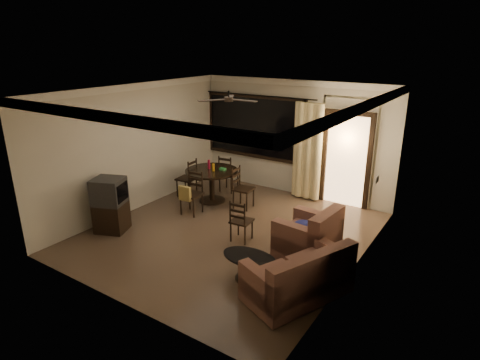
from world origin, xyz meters
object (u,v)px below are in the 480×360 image
Objects in this scene: dining_table at (212,177)px; dining_chair_west at (187,185)px; tv_cabinet at (110,205)px; coffee_table at (249,264)px; dining_chair_south at (191,201)px; sofa at (300,279)px; armchair at (310,238)px; dining_chair_east at (243,196)px; side_chair at (241,228)px; dining_chair_north at (229,180)px.

dining_table is 1.31× the size of dining_chair_west.
tv_cabinet reaches higher than coffee_table.
dining_chair_south is at bearing 148.51° from coffee_table.
dining_chair_west is at bearing 144.80° from coffee_table.
dining_table is 1.31× the size of dining_chair_south.
sofa is at bearing -22.67° from tv_cabinet.
sofa is 1.75× the size of armchair.
dining_chair_east is at bearing 159.62° from sofa.
dining_chair_west and dining_chair_south have the same top height.
dining_chair_south is (-0.76, -0.93, 0.02)m from dining_chair_east.
dining_chair_east is 1.03× the size of coffee_table.
armchair is 1.19× the size of side_chair.
side_chair is at bearing 57.74° from dining_chair_west.
side_chair is at bearing 125.06° from dining_chair_north.
tv_cabinet is 1.20× the size of coffee_table.
coffee_table is (2.60, -3.14, -0.01)m from dining_chair_north.
dining_chair_east is at bearing 124.91° from coffee_table.
side_chair is at bearing 128.70° from coffee_table.
dining_table is at bearing 164.00° from armchair.
armchair is at bearing 65.68° from coffee_table.
dining_chair_west reaches higher than sofa.
dining_chair_east is 1.20m from dining_chair_south.
sofa is at bearing 132.87° from dining_chair_north.
dining_chair_west is 1.55m from dining_chair_east.
dining_table is 4.19m from sofa.
armchair reaches higher than side_chair.
dining_chair_west is at bearing 48.17° from dining_chair_north.
side_chair is (-1.36, -0.11, -0.13)m from armchair.
dining_chair_west is 1.03× the size of coffee_table.
dining_chair_north is at bearing 95.07° from dining_table.
dining_chair_south is at bearing -85.13° from dining_table.
side_chair is (2.41, 1.07, -0.30)m from tv_cabinet.
armchair is 1.09× the size of coffee_table.
tv_cabinet is at bearing -179.61° from coffee_table.
dining_chair_west and armchair have the same top height.
coffee_table is (-0.52, -1.16, -0.11)m from armchair.
coffee_table is at bearing 123.58° from side_chair.
coffee_table is at bearing -108.88° from armchair.
dining_chair_east is 2.56m from armchair.
dining_chair_north is 3.70m from armchair.
dining_chair_west is at bearing 67.15° from tv_cabinet.
sofa is (3.43, -2.39, -0.28)m from dining_table.
tv_cabinet is 4.16m from sofa.
dining_chair_west reaches higher than coffee_table.
tv_cabinet reaches higher than side_chair.
dining_table reaches higher than coffee_table.
armchair is (3.12, -1.98, 0.10)m from dining_chair_north.
dining_chair_south is at bearing 39.90° from tv_cabinet.
tv_cabinet is at bearing -122.48° from dining_chair_south.
armchair reaches higher than sofa.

